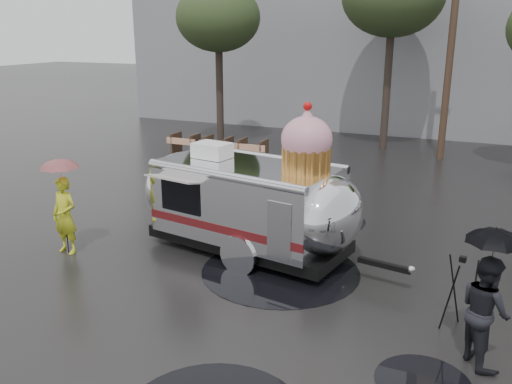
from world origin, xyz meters
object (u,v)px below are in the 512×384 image
at_px(airstream_trailer, 251,199).
at_px(tripod, 459,288).
at_px(person_left, 65,216).
at_px(person_right, 485,311).

bearing_deg(airstream_trailer, tripod, -10.18).
height_order(airstream_trailer, person_left, airstream_trailer).
xyz_separation_m(airstream_trailer, tripod, (4.70, -1.72, -0.50)).
relative_size(airstream_trailer, person_left, 3.74).
bearing_deg(person_left, person_right, -1.86).
xyz_separation_m(airstream_trailer, person_right, (5.12, -2.60, -0.40)).
distance_m(airstream_trailer, tripod, 5.03).
bearing_deg(airstream_trailer, person_left, -146.36).
distance_m(airstream_trailer, person_right, 5.75).
distance_m(person_left, person_right, 9.12).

